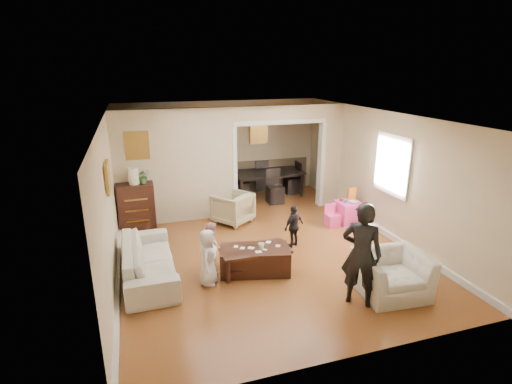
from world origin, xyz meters
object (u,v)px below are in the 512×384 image
object	(u,v)px
coffee_table	(255,260)
armchair_front	(392,274)
child_kneel_b	(212,246)
child_toddler	(294,226)
child_kneel_a	(208,257)
armchair_back	(233,208)
dresser	(137,207)
adult_person	(361,254)
coffee_cup	(261,246)
play_table	(348,212)
dining_table	(267,184)
sofa	(149,260)
table_lamp	(134,176)
cyan_cup	(346,201)

from	to	relation	value
coffee_table	armchair_front	bearing A→B (deg)	-35.64
child_kneel_b	child_toddler	world-z (taller)	child_kneel_b
child_kneel_a	child_kneel_b	xyz separation A→B (m)	(0.15, 0.45, -0.03)
armchair_back	dresser	distance (m)	2.12
coffee_table	child_toddler	size ratio (longest dim) A/B	1.37
child_toddler	adult_person	bearing A→B (deg)	68.70
coffee_cup	play_table	world-z (taller)	coffee_cup
dining_table	child_kneel_b	size ratio (longest dim) A/B	2.17
armchair_back	child_kneel_a	bearing A→B (deg)	29.94
child_kneel_a	sofa	bearing A→B (deg)	83.82
armchair_front	child_toddler	distance (m)	2.23
armchair_front	dresser	xyz separation A→B (m)	(-3.75, 3.91, 0.19)
dining_table	child_kneel_a	distance (m)	4.86
armchair_front	child_toddler	size ratio (longest dim) A/B	1.19
child_kneel_a	armchair_front	bearing A→B (deg)	-89.35
dresser	coffee_table	world-z (taller)	dresser
child_kneel_a	child_toddler	distance (m)	2.10
coffee_cup	table_lamp	bearing A→B (deg)	127.27
armchair_back	play_table	bearing A→B (deg)	125.17
dining_table	play_table	bearing A→B (deg)	-66.91
armchair_back	dining_table	size ratio (longest dim) A/B	0.40
coffee_table	child_kneel_a	distance (m)	0.90
coffee_table	coffee_cup	distance (m)	0.30
child_kneel_a	coffee_table	bearing A→B (deg)	-55.80
armchair_back	cyan_cup	world-z (taller)	armchair_back
child_kneel_a	child_toddler	world-z (taller)	child_kneel_a
cyan_cup	adult_person	bearing A→B (deg)	-116.32
table_lamp	cyan_cup	world-z (taller)	table_lamp
play_table	adult_person	size ratio (longest dim) A/B	0.32
play_table	child_kneel_a	size ratio (longest dim) A/B	0.54
child_kneel_a	dining_table	bearing A→B (deg)	-6.41
child_kneel_a	child_toddler	size ratio (longest dim) A/B	1.10
armchair_back	coffee_cup	size ratio (longest dim) A/B	7.11
adult_person	child_kneel_b	distance (m)	2.58
dining_table	adult_person	distance (m)	5.45
table_lamp	child_toddler	world-z (taller)	table_lamp
sofa	cyan_cup	size ratio (longest dim) A/B	26.50
armchair_back	table_lamp	world-z (taller)	table_lamp
coffee_table	child_kneel_b	world-z (taller)	child_kneel_b
coffee_table	adult_person	size ratio (longest dim) A/B	0.74
child_kneel_b	coffee_cup	bearing A→B (deg)	-119.44
armchair_back	coffee_table	bearing A→B (deg)	47.70
armchair_front	dresser	bearing A→B (deg)	138.25
sofa	coffee_table	size ratio (longest dim) A/B	1.76
sofa	child_kneel_b	xyz separation A→B (m)	(1.08, -0.09, 0.14)
sofa	coffee_cup	world-z (taller)	sofa
child_kneel_b	coffee_table	bearing A→B (deg)	-119.01
armchair_back	dresser	size ratio (longest dim) A/B	0.74
sofa	play_table	xyz separation A→B (m)	(4.54, 1.18, -0.06)
armchair_front	coffee_cup	xyz separation A→B (m)	(-1.75, 1.28, 0.16)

